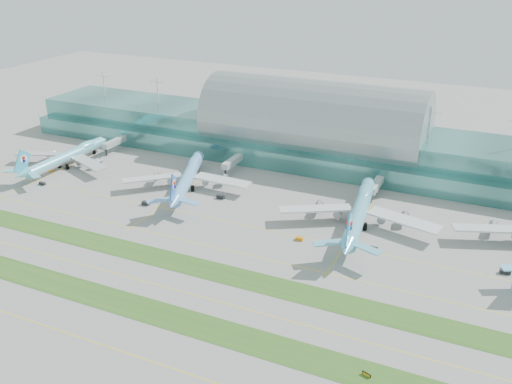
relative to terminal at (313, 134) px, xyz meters
The scene contains 19 objects.
ground 129.58m from the terminal, 90.00° to the right, with size 700.00×700.00×0.00m, color gray.
terminal is the anchor object (origin of this frame).
grass_strip_near 157.43m from the terminal, 90.00° to the right, with size 420.00×12.00×0.08m, color #2D591E.
grass_strip_far 127.58m from the terminal, 90.00° to the right, with size 420.00×12.00×0.08m, color #2D591E.
taxiline_a 177.36m from the terminal, 90.00° to the right, with size 420.00×0.35×0.01m, color yellow.
taxiline_b 143.50m from the terminal, 90.00° to the right, with size 420.00×0.35×0.01m, color yellow.
taxiline_c 111.70m from the terminal, 90.01° to the right, with size 420.00×0.35×0.01m, color yellow.
taxiline_d 89.92m from the terminal, 90.01° to the right, with size 420.00×0.35×0.01m, color yellow.
airliner_a 131.70m from the terminal, 150.31° to the right, with size 59.61×67.54×18.62m.
airliner_b 76.13m from the terminal, 122.56° to the right, with size 59.06×68.78×19.62m.
airliner_c 81.74m from the terminal, 56.44° to the right, with size 67.24×76.90×21.18m.
gse_a 140.21m from the terminal, 147.32° to the right, with size 3.56×1.66×1.56m, color orange.
gse_b 141.67m from the terminal, 139.89° to the right, with size 3.40×1.55×1.28m, color black.
gse_c 102.16m from the terminal, 118.22° to the right, with size 3.43×2.00×1.67m, color black.
gse_d 73.06m from the terminal, 106.50° to the right, with size 3.64×1.74×1.69m, color black.
gse_e 96.38m from the terminal, 73.41° to the right, with size 2.99×1.84×1.25m, color orange.
gse_f 104.61m from the terminal, 57.20° to the right, with size 3.08×1.57×1.33m, color black.
gse_g 133.93m from the terminal, 39.22° to the right, with size 3.72×1.70×1.59m, color black.
taxiway_sign_east 173.30m from the terminal, 65.47° to the right, with size 2.70×1.10×1.16m.
Camera 1 is at (95.80, -152.47, 108.26)m, focal length 40.00 mm.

